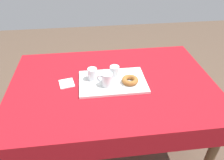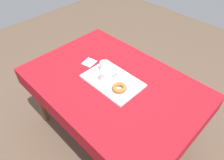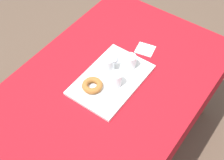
{
  "view_description": "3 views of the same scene",
  "coord_description": "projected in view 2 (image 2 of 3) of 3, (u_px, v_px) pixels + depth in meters",
  "views": [
    {
      "loc": [
        0.16,
        1.26,
        1.65
      ],
      "look_at": [
        0.01,
        0.04,
        0.79
      ],
      "focal_mm": 34.66,
      "sensor_mm": 36.0,
      "label": 1
    },
    {
      "loc": [
        -0.88,
        0.88,
        1.91
      ],
      "look_at": [
        -0.01,
        0.02,
        0.77
      ],
      "focal_mm": 33.07,
      "sensor_mm": 36.0,
      "label": 2
    },
    {
      "loc": [
        -0.96,
        -0.7,
        2.18
      ],
      "look_at": [
        -0.02,
        -0.02,
        0.77
      ],
      "focal_mm": 51.61,
      "sensor_mm": 36.0,
      "label": 3
    }
  ],
  "objects": [
    {
      "name": "water_glass_near",
      "position": [
        104.0,
        67.0,
        1.76
      ],
      "size": [
        0.07,
        0.07,
        0.09
      ],
      "color": "white",
      "rests_on": "serving_tray"
    },
    {
      "name": "water_glass_far",
      "position": [
        118.0,
        75.0,
        1.69
      ],
      "size": [
        0.07,
        0.07,
        0.09
      ],
      "color": "white",
      "rests_on": "serving_tray"
    },
    {
      "name": "tea_mug_left",
      "position": [
        104.0,
        76.0,
        1.67
      ],
      "size": [
        0.11,
        0.07,
        0.1
      ],
      "color": "white",
      "rests_on": "serving_tray"
    },
    {
      "name": "sugar_donut_left",
      "position": [
        119.0,
        88.0,
        1.6
      ],
      "size": [
        0.12,
        0.12,
        0.04
      ],
      "primitive_type": "torus",
      "color": "#A3662D",
      "rests_on": "donut_plate_left"
    },
    {
      "name": "donut_plate_left",
      "position": [
        119.0,
        90.0,
        1.61
      ],
      "size": [
        0.13,
        0.13,
        0.01
      ],
      "primitive_type": "cylinder",
      "color": "white",
      "rests_on": "serving_tray"
    },
    {
      "name": "paper_napkin",
      "position": [
        89.0,
        62.0,
        1.89
      ],
      "size": [
        0.12,
        0.13,
        0.01
      ],
      "primitive_type": "cube",
      "rotation": [
        0.0,
        0.0,
        0.21
      ],
      "color": "white",
      "rests_on": "dining_table"
    },
    {
      "name": "serving_tray",
      "position": [
        112.0,
        80.0,
        1.71
      ],
      "size": [
        0.48,
        0.32,
        0.02
      ],
      "primitive_type": "cube",
      "color": "white",
      "rests_on": "dining_table"
    },
    {
      "name": "dining_table",
      "position": [
        112.0,
        89.0,
        1.77
      ],
      "size": [
        1.48,
        1.01,
        0.73
      ],
      "color": "#A8141E",
      "rests_on": "ground"
    },
    {
      "name": "ground_plane",
      "position": [
        112.0,
        131.0,
        2.21
      ],
      "size": [
        6.0,
        6.0,
        0.0
      ],
      "primitive_type": "plane",
      "color": "brown"
    }
  ]
}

